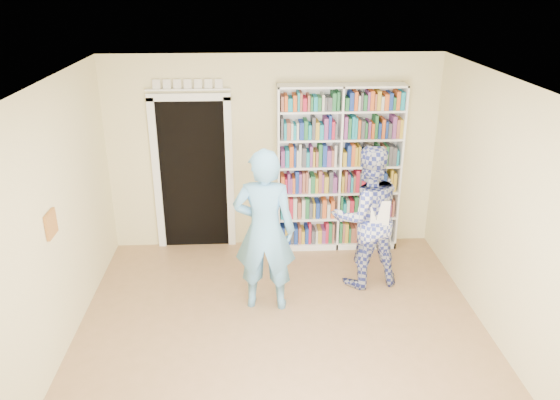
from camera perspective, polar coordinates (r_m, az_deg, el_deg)
The scene contains 11 objects.
floor at distance 5.89m, azimuth 0.39°, elevation -15.32°, with size 5.00×5.00×0.00m, color #977149.
ceiling at distance 4.76m, azimuth 0.47°, elevation 11.42°, with size 5.00×5.00×0.00m, color white.
wall_back at distance 7.51m, azimuth -0.74°, elevation 4.87°, with size 4.50×4.50×0.00m, color beige.
wall_left at distance 5.53m, azimuth -23.58°, elevation -3.67°, with size 5.00×5.00×0.00m, color beige.
wall_right at distance 5.76m, azimuth 23.38°, elevation -2.60°, with size 5.00×5.00×0.00m, color beige.
bookshelf at distance 7.51m, azimuth 6.15°, elevation 3.28°, with size 1.68×0.32×2.32m.
doorway at distance 7.58m, azimuth -9.08°, elevation 3.39°, with size 1.10×0.08×2.43m.
wall_art at distance 5.68m, azimuth -22.82°, elevation -2.34°, with size 0.03×0.25×0.25m, color brown.
man_blue at distance 6.11m, azimuth -1.63°, elevation -3.25°, with size 0.70×0.46×1.92m, color #61A5D7.
man_plaid at distance 6.69m, azimuth 9.00°, elevation -1.77°, with size 0.88×0.68×1.80m, color #313C97.
paper_sheet at distance 6.42m, azimuth 10.43°, elevation -1.41°, with size 0.22×0.01×0.31m, color white.
Camera 1 is at (-0.29, -4.66, 3.59)m, focal length 35.00 mm.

